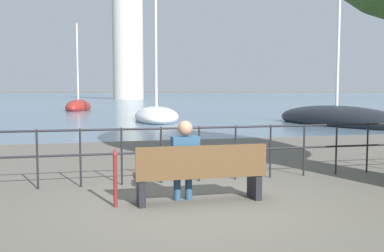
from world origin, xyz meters
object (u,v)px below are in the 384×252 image
object	(u,v)px
seated_person_left	(185,157)
sailboat_1	(78,107)
sailboat_4	(336,119)
sailboat_2	(156,115)
park_bench	(201,174)
closed_umbrella	(115,174)
harbor_lighthouse	(128,34)

from	to	relation	value
seated_person_left	sailboat_1	world-z (taller)	sailboat_1
sailboat_4	sailboat_2	bearing A→B (deg)	129.88
seated_person_left	sailboat_2	distance (m)	18.48
park_bench	seated_person_left	distance (m)	0.35
closed_umbrella	sailboat_2	xyz separation A→B (m)	(3.39, 18.37, -0.22)
park_bench	sailboat_2	world-z (taller)	sailboat_2
park_bench	sailboat_4	distance (m)	16.43
sailboat_2	park_bench	bearing A→B (deg)	-90.52
seated_person_left	sailboat_4	distance (m)	16.52
sailboat_2	closed_umbrella	bearing A→B (deg)	-94.46
closed_umbrella	sailboat_1	world-z (taller)	sailboat_1
sailboat_1	park_bench	bearing A→B (deg)	-74.39
sailboat_1	sailboat_2	distance (m)	14.69
park_bench	seated_person_left	xyz separation A→B (m)	(-0.23, 0.08, 0.26)
park_bench	sailboat_1	world-z (taller)	sailboat_1
park_bench	sailboat_4	size ratio (longest dim) A/B	0.24
park_bench	harbor_lighthouse	distance (m)	81.26
sailboat_1	sailboat_2	size ratio (longest dim) A/B	0.74
sailboat_1	sailboat_4	size ratio (longest dim) A/B	0.94
sailboat_4	harbor_lighthouse	world-z (taller)	harbor_lighthouse
seated_person_left	harbor_lighthouse	world-z (taller)	harbor_lighthouse
park_bench	closed_umbrella	size ratio (longest dim) A/B	2.29
park_bench	closed_umbrella	world-z (taller)	park_bench
harbor_lighthouse	sailboat_2	bearing A→B (deg)	-93.43
sailboat_4	harbor_lighthouse	distance (m)	68.61
sailboat_1	harbor_lighthouse	size ratio (longest dim) A/B	0.29
sailboat_2	harbor_lighthouse	size ratio (longest dim) A/B	0.38
seated_person_left	sailboat_2	xyz separation A→B (m)	(2.34, 18.33, -0.42)
closed_umbrella	harbor_lighthouse	xyz separation A→B (m)	(7.09, 80.06, 12.32)
park_bench	harbor_lighthouse	bearing A→B (deg)	85.86
park_bench	sailboat_4	world-z (taller)	sailboat_4
sailboat_1	harbor_lighthouse	xyz separation A→B (m)	(8.46, 47.80, 12.51)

